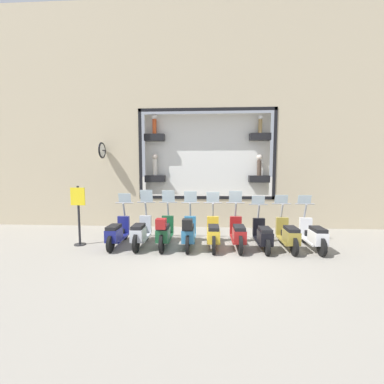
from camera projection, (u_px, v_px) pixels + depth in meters
name	position (u px, v px, depth m)	size (l,w,h in m)	color
ground_plane	(206.00, 255.00, 7.10)	(120.00, 120.00, 0.00)	gray
building_facade	(207.00, 115.00, 10.25)	(1.24, 36.00, 8.88)	tan
scooter_white_0	(314.00, 235.00, 7.56)	(1.80, 0.61, 1.54)	black
scooter_olive_1	(288.00, 235.00, 7.60)	(1.80, 0.61, 1.54)	black
scooter_black_2	(263.00, 235.00, 7.64)	(1.79, 0.60, 1.52)	black
scooter_red_3	(238.00, 234.00, 7.69)	(1.81, 0.60, 1.67)	black
scooter_yellow_4	(213.00, 234.00, 7.73)	(1.81, 0.60, 1.64)	black
scooter_teal_5	(189.00, 232.00, 7.71)	(1.81, 0.60, 1.65)	black
scooter_green_6	(164.00, 232.00, 7.75)	(1.81, 0.60, 1.68)	black
scooter_silver_7	(141.00, 232.00, 7.86)	(1.81, 0.61, 1.69)	black
scooter_navy_8	(117.00, 233.00, 7.89)	(1.80, 0.61, 1.57)	black
shop_sign_post	(79.00, 213.00, 7.99)	(0.36, 0.45, 1.86)	#232326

